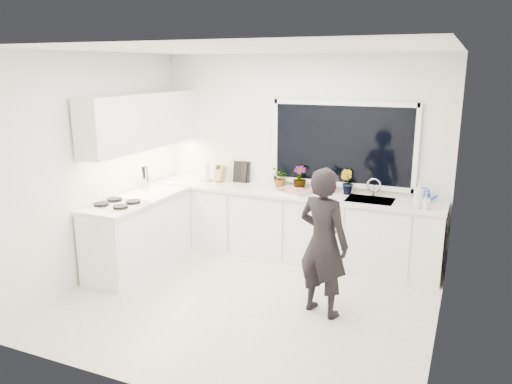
% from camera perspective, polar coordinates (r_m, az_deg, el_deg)
% --- Properties ---
extents(floor, '(4.00, 3.50, 0.02)m').
position_cam_1_polar(floor, '(5.70, -1.20, -12.36)').
color(floor, beige).
rests_on(floor, ground).
extents(wall_back, '(4.00, 0.02, 2.70)m').
position_cam_1_polar(wall_back, '(6.84, 4.94, 4.15)').
color(wall_back, white).
rests_on(wall_back, ground).
extents(wall_left, '(0.02, 3.50, 2.70)m').
position_cam_1_polar(wall_left, '(6.33, -18.06, 2.68)').
color(wall_left, white).
rests_on(wall_left, ground).
extents(wall_right, '(0.02, 3.50, 2.70)m').
position_cam_1_polar(wall_right, '(4.78, 21.19, -1.17)').
color(wall_right, white).
rests_on(wall_right, ground).
extents(ceiling, '(4.00, 3.50, 0.02)m').
position_cam_1_polar(ceiling, '(5.10, -1.36, 16.14)').
color(ceiling, white).
rests_on(ceiling, wall_back).
extents(window, '(1.80, 0.02, 1.00)m').
position_cam_1_polar(window, '(6.61, 9.83, 5.40)').
color(window, black).
rests_on(window, wall_back).
extents(base_cabinets_back, '(3.92, 0.58, 0.88)m').
position_cam_1_polar(base_cabinets_back, '(6.77, 3.93, -3.87)').
color(base_cabinets_back, white).
rests_on(base_cabinets_back, floor).
extents(base_cabinets_left, '(0.58, 1.60, 0.88)m').
position_cam_1_polar(base_cabinets_left, '(6.61, -13.23, -4.69)').
color(base_cabinets_left, white).
rests_on(base_cabinets_left, floor).
extents(countertop_back, '(3.94, 0.62, 0.04)m').
position_cam_1_polar(countertop_back, '(6.64, 3.97, -0.12)').
color(countertop_back, silver).
rests_on(countertop_back, base_cabinets_back).
extents(countertop_left, '(0.62, 1.60, 0.04)m').
position_cam_1_polar(countertop_left, '(6.48, -13.46, -0.84)').
color(countertop_left, silver).
rests_on(countertop_left, base_cabinets_left).
extents(upper_cabinets, '(0.34, 2.10, 0.70)m').
position_cam_1_polar(upper_cabinets, '(6.66, -12.95, 7.92)').
color(upper_cabinets, white).
rests_on(upper_cabinets, wall_left).
extents(sink, '(0.58, 0.42, 0.14)m').
position_cam_1_polar(sink, '(6.39, 12.89, -1.28)').
color(sink, silver).
rests_on(sink, countertop_back).
extents(faucet, '(0.03, 0.03, 0.22)m').
position_cam_1_polar(faucet, '(6.54, 13.30, 0.50)').
color(faucet, silver).
rests_on(faucet, countertop_back).
extents(stovetop, '(0.56, 0.48, 0.03)m').
position_cam_1_polar(stovetop, '(6.22, -15.55, -1.27)').
color(stovetop, black).
rests_on(stovetop, countertop_left).
extents(person, '(0.66, 0.54, 1.57)m').
position_cam_1_polar(person, '(5.17, 7.69, -5.73)').
color(person, black).
rests_on(person, floor).
extents(pizza_tray, '(0.56, 0.49, 0.03)m').
position_cam_1_polar(pizza_tray, '(6.59, 4.35, 0.09)').
color(pizza_tray, silver).
rests_on(pizza_tray, countertop_back).
extents(pizza, '(0.51, 0.44, 0.01)m').
position_cam_1_polar(pizza, '(6.59, 4.36, 0.24)').
color(pizza, '#AC3917').
rests_on(pizza, pizza_tray).
extents(watering_can, '(0.16, 0.16, 0.13)m').
position_cam_1_polar(watering_can, '(6.44, 18.67, -0.51)').
color(watering_can, '#143FBE').
rests_on(watering_can, countertop_back).
extents(paper_towel_roll, '(0.12, 0.12, 0.26)m').
position_cam_1_polar(paper_towel_roll, '(7.24, -5.76, 2.28)').
color(paper_towel_roll, white).
rests_on(paper_towel_roll, countertop_back).
extents(knife_block, '(0.16, 0.14, 0.22)m').
position_cam_1_polar(knife_block, '(7.18, -4.11, 2.05)').
color(knife_block, brown).
rests_on(knife_block, countertop_back).
extents(utensil_crock, '(0.17, 0.17, 0.16)m').
position_cam_1_polar(utensil_crock, '(6.91, -12.48, 1.00)').
color(utensil_crock, silver).
rests_on(utensil_crock, countertop_left).
extents(picture_frame_large, '(0.22, 0.05, 0.28)m').
position_cam_1_polar(picture_frame_large, '(7.14, -1.82, 2.26)').
color(picture_frame_large, black).
rests_on(picture_frame_large, countertop_back).
extents(picture_frame_small, '(0.25, 0.04, 0.30)m').
position_cam_1_polar(picture_frame_small, '(7.13, -1.66, 2.32)').
color(picture_frame_small, black).
rests_on(picture_frame_small, countertop_back).
extents(herb_plants, '(1.14, 0.25, 0.32)m').
position_cam_1_polar(herb_plants, '(6.70, 5.90, 1.48)').
color(herb_plants, '#26662D').
rests_on(herb_plants, countertop_back).
extents(soap_bottles, '(0.21, 0.15, 0.32)m').
position_cam_1_polar(soap_bottles, '(6.12, 18.26, -0.44)').
color(soap_bottles, '#D8BF66').
rests_on(soap_bottles, countertop_back).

